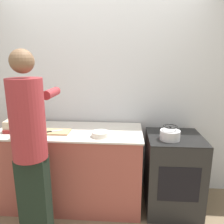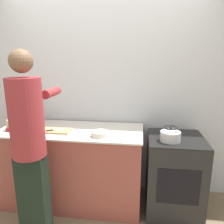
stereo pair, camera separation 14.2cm
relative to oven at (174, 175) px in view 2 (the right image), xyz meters
name	(u,v)px [view 2 (the right image)]	position (x,y,z in m)	size (l,w,h in m)	color
ground_plane	(94,220)	(-0.86, -0.31, -0.45)	(12.00, 12.00, 0.00)	#7A664C
wall_back	(105,92)	(-0.86, 0.44, 0.85)	(8.00, 0.05, 2.60)	silver
counter	(73,165)	(-1.20, 0.03, 0.02)	(1.67, 0.71, 0.92)	#9E4C42
oven	(174,175)	(0.00, 0.00, 0.00)	(0.60, 0.62, 0.89)	black
person	(29,141)	(-1.39, -0.55, 0.55)	(0.34, 0.58, 1.80)	black
cutting_board	(55,131)	(-1.35, -0.06, 0.48)	(0.36, 0.19, 0.02)	tan
knife	(54,130)	(-1.35, -0.07, 0.50)	(0.19, 0.12, 0.01)	silver
kettle	(170,135)	(-0.08, -0.11, 0.51)	(0.21, 0.21, 0.15)	silver
bowl_prep	(100,134)	(-0.81, -0.14, 0.50)	(0.18, 0.18, 0.05)	silver
canister_jar	(37,118)	(-1.69, 0.21, 0.55)	(0.15, 0.15, 0.15)	#756047
book_stack	(19,123)	(-1.80, -0.02, 0.54)	(0.24, 0.26, 0.13)	maroon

